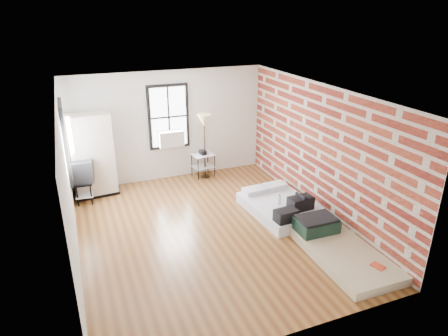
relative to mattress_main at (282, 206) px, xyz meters
name	(u,v)px	position (x,y,z in m)	size (l,w,h in m)	color
ground	(209,231)	(-1.75, -0.15, -0.16)	(6.00, 6.00, 0.00)	#583217
room_shell	(213,143)	(-1.52, 0.22, 1.58)	(5.02, 6.02, 2.80)	silver
mattress_main	(282,206)	(0.00, 0.00, 0.00)	(1.45, 1.88, 0.57)	white
mattress_bare	(337,247)	(0.18, -1.74, -0.02)	(1.15, 2.12, 0.45)	#C5B68E
wardrobe	(92,155)	(-3.70, 2.50, 0.83)	(1.04, 0.65, 1.98)	black
side_table	(203,159)	(-0.94, 2.57, 0.34)	(0.62, 0.53, 0.73)	black
floor_lamp	(204,124)	(-0.91, 2.50, 1.31)	(0.37, 0.37, 1.71)	black
tv_stand	(82,171)	(-3.96, 2.25, 0.57)	(0.56, 0.75, 1.01)	black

